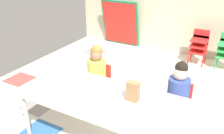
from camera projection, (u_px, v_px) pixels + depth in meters
ground_plane at (134, 117)px, 3.37m from camera, size 5.22×5.41×0.02m
craft_table at (108, 102)px, 2.67m from camera, size 2.00×0.83×0.61m
seated_child_near_camera at (97, 70)px, 3.43m from camera, size 0.32×0.31×0.92m
seated_child_middle_seat at (179, 90)px, 2.92m from camera, size 0.32×0.32×0.92m
kid_chair_red_stack at (199, 45)px, 4.86m from camera, size 0.32×0.30×0.68m
folded_activity_table at (120, 23)px, 5.80m from camera, size 0.90×0.29×1.09m
paper_bag_brown at (133, 91)px, 2.56m from camera, size 0.13×0.09×0.22m
paper_plate_near_edge at (82, 98)px, 2.64m from camera, size 0.18×0.18×0.01m
donut_powdered_on_plate at (82, 97)px, 2.63m from camera, size 0.10×0.10×0.03m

